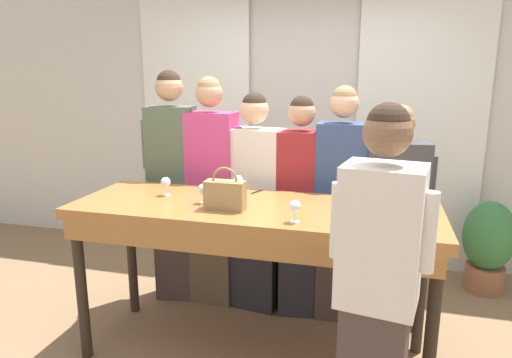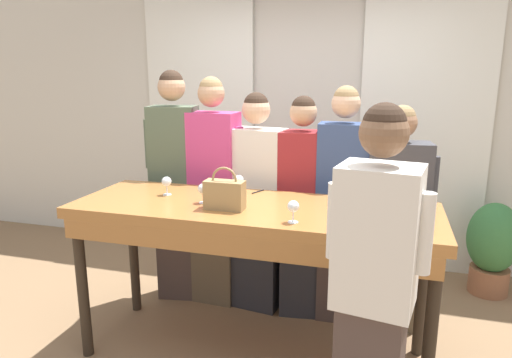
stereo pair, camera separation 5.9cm
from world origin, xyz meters
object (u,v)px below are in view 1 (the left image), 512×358
(wine_bottle, at_px, (385,211))
(guest_striped_shirt, at_px, (300,206))
(potted_plant, at_px, (488,244))
(wine_glass_center_left, at_px, (166,183))
(handbag, at_px, (225,194))
(guest_navy_coat, at_px, (340,202))
(wine_glass_front_right, at_px, (203,190))
(wine_glass_front_left, at_px, (295,207))
(guest_beige_cap, at_px, (394,218))
(wine_glass_back_left, at_px, (406,195))
(wine_glass_center_mid, at_px, (358,211))
(wine_glass_center_right, at_px, (238,181))
(host_pouring, at_px, (377,288))
(tasting_bar, at_px, (252,222))
(guest_olive_jacket, at_px, (173,184))
(guest_cream_sweater, at_px, (255,202))
(guest_pink_top, at_px, (211,190))
(wine_glass_front_mid, at_px, (424,213))

(wine_bottle, xyz_separation_m, guest_striped_shirt, (-0.59, 0.95, -0.29))
(potted_plant, bearing_deg, wine_glass_center_left, -150.07)
(wine_bottle, height_order, handbag, wine_bottle)
(guest_navy_coat, bearing_deg, wine_glass_front_right, -140.23)
(wine_glass_front_left, bearing_deg, guest_beige_cap, 57.82)
(handbag, distance_m, wine_glass_back_left, 1.09)
(wine_glass_center_mid, height_order, potted_plant, wine_glass_center_mid)
(wine_bottle, height_order, wine_glass_center_right, wine_bottle)
(wine_glass_center_right, height_order, guest_striped_shirt, guest_striped_shirt)
(wine_bottle, height_order, wine_glass_front_right, wine_bottle)
(handbag, height_order, wine_glass_center_left, handbag)
(wine_bottle, height_order, guest_striped_shirt, guest_striped_shirt)
(wine_glass_center_mid, height_order, host_pouring, host_pouring)
(tasting_bar, xyz_separation_m, guest_olive_jacket, (-0.84, 0.65, 0.04))
(guest_cream_sweater, relative_size, guest_beige_cap, 1.04)
(wine_glass_front_left, relative_size, host_pouring, 0.07)
(wine_glass_center_right, bearing_deg, wine_glass_front_right, -115.75)
(wine_bottle, bearing_deg, tasting_bar, 159.27)
(guest_navy_coat, bearing_deg, handbag, -129.64)
(wine_glass_front_left, distance_m, wine_glass_center_right, 0.71)
(guest_beige_cap, bearing_deg, guest_cream_sweater, -180.00)
(wine_glass_front_left, distance_m, guest_beige_cap, 1.09)
(wine_glass_front_left, bearing_deg, potted_plant, 50.35)
(wine_glass_center_mid, relative_size, wine_glass_center_right, 1.00)
(wine_glass_center_right, bearing_deg, guest_cream_sweater, 88.03)
(guest_pink_top, relative_size, potted_plant, 2.28)
(wine_glass_front_right, xyz_separation_m, guest_cream_sweater, (0.15, 0.67, -0.26))
(guest_olive_jacket, xyz_separation_m, host_pouring, (1.60, -1.27, -0.08))
(wine_glass_front_right, distance_m, guest_pink_top, 0.72)
(guest_cream_sweater, bearing_deg, wine_glass_front_mid, -35.55)
(guest_beige_cap, bearing_deg, guest_pink_top, -180.00)
(wine_glass_center_mid, distance_m, host_pouring, 0.48)
(wine_glass_front_mid, bearing_deg, guest_striped_shirt, 134.11)
(potted_plant, bearing_deg, wine_glass_back_left, -121.77)
(wine_glass_front_mid, distance_m, guest_striped_shirt, 1.17)
(guest_striped_shirt, distance_m, guest_beige_cap, 0.68)
(wine_glass_center_mid, bearing_deg, wine_glass_center_right, 148.70)
(potted_plant, bearing_deg, wine_glass_front_right, -144.26)
(wine_glass_front_right, bearing_deg, wine_glass_front_left, -19.63)
(tasting_bar, xyz_separation_m, guest_cream_sweater, (-0.16, 0.65, -0.06))
(wine_bottle, relative_size, wine_glass_center_mid, 2.56)
(wine_glass_center_left, bearing_deg, guest_striped_shirt, 34.42)
(wine_glass_center_mid, bearing_deg, wine_glass_front_mid, 9.23)
(handbag, xyz_separation_m, guest_olive_jacket, (-0.70, 0.76, -0.16))
(guest_beige_cap, bearing_deg, wine_glass_front_right, -150.57)
(wine_glass_center_mid, distance_m, guest_navy_coat, 0.91)
(handbag, bearing_deg, wine_glass_center_left, 157.74)
(tasting_bar, xyz_separation_m, potted_plant, (1.69, 1.43, -0.51))
(handbag, xyz_separation_m, wine_glass_center_right, (-0.04, 0.38, -0.01))
(wine_bottle, bearing_deg, wine_glass_center_right, 149.07)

